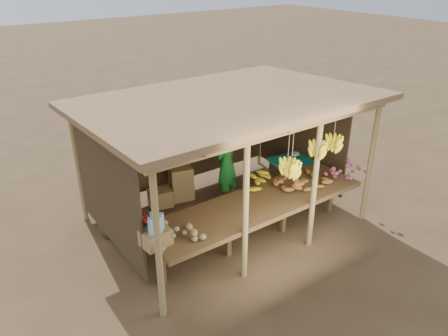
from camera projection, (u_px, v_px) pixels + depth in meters
ground at (224, 218)px, 8.18m from camera, size 60.00×60.00×0.00m
stall_structure at (226, 120)px, 7.40m from camera, size 4.70×3.50×2.43m
counter at (258, 205)px, 7.16m from camera, size 3.90×1.05×0.80m
potato_heap at (168, 231)px, 6.07m from camera, size 0.98×0.72×0.36m
sweet_potato_heap at (302, 176)px, 7.59m from camera, size 1.01×0.73×0.36m
onion_heap at (346, 168)px, 7.90m from camera, size 0.93×0.61×0.36m
banana_pile at (259, 176)px, 7.58m from camera, size 0.71×0.47×0.35m
tomato_basin at (141, 225)px, 6.39m from camera, size 0.38×0.38×0.20m
bottle_box at (155, 233)px, 6.00m from camera, size 0.41×0.34×0.49m
vendor at (227, 164)px, 8.43m from camera, size 0.70×0.60×1.62m
tarp_crate at (292, 176)px, 8.91m from camera, size 0.91×0.82×0.96m
carton_stack at (174, 188)px, 8.61m from camera, size 0.99×0.45×0.69m
burlap_sacks at (121, 220)px, 7.68m from camera, size 0.81×0.43×0.57m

